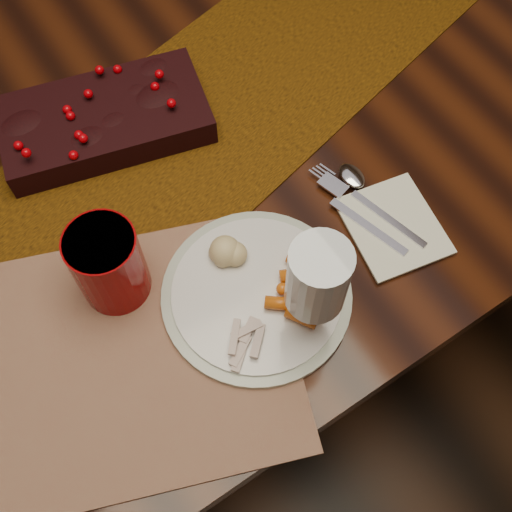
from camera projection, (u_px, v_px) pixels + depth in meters
floor at (203, 312)px, 1.66m from camera, size 5.00×5.00×0.00m
dining_table at (189, 245)px, 1.33m from camera, size 1.80×1.00×0.75m
table_runner at (201, 125)px, 1.00m from camera, size 1.64×0.71×0.00m
centerpiece at (103, 117)px, 0.97m from camera, size 0.34×0.23×0.06m
placemat_main at (109, 361)px, 0.83m from camera, size 0.57×0.49×0.00m
dinner_plate at (257, 294)px, 0.86m from camera, size 0.27×0.27×0.01m
baby_carrots at (290, 299)px, 0.84m from camera, size 0.11×0.09×0.02m
mashed_potatoes at (226, 247)px, 0.86m from camera, size 0.09×0.08×0.04m
turkey_shreds at (244, 340)px, 0.81m from camera, size 0.08×0.07×0.02m
napkin at (393, 226)px, 0.91m from camera, size 0.15×0.16×0.00m
fork at (359, 216)px, 0.91m from camera, size 0.07×0.17×0.00m
spoon at (377, 205)px, 0.92m from camera, size 0.07×0.16×0.00m
red_cup at (109, 265)px, 0.82m from camera, size 0.10×0.10×0.13m
wine_glass at (314, 295)px, 0.76m from camera, size 0.09×0.09×0.20m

